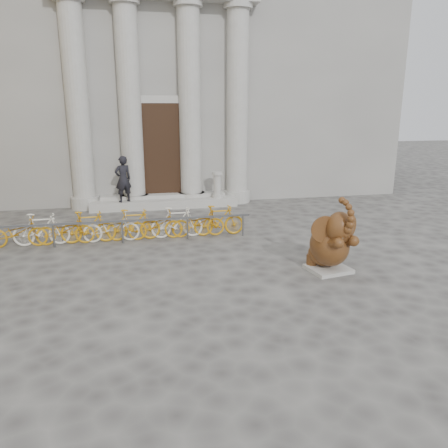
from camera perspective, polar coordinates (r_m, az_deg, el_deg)
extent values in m
plane|color=#474442|center=(9.57, -3.52, -10.05)|extent=(80.00, 80.00, 0.00)
cube|color=gray|center=(23.70, -9.38, 19.58)|extent=(22.00, 10.00, 12.00)
cube|color=black|center=(18.63, -8.15, 9.50)|extent=(2.40, 0.16, 4.00)
cylinder|color=#A8A59E|center=(18.49, -18.57, 14.14)|extent=(0.90, 0.90, 8.00)
cylinder|color=#A8A59E|center=(18.39, -12.18, 14.56)|extent=(0.90, 0.90, 8.00)
cylinder|color=#A8A59E|center=(18.54, -4.49, 14.85)|extent=(0.90, 0.90, 8.00)
cylinder|color=#A8A59E|center=(18.90, 1.74, 14.89)|extent=(0.90, 0.90, 8.00)
cube|color=#A8A59E|center=(18.44, -7.79, 2.79)|extent=(6.00, 1.20, 0.36)
cube|color=#A8A59E|center=(11.53, 13.45, -5.72)|extent=(1.14, 1.06, 0.10)
ellipsoid|color=black|center=(11.58, 12.94, -3.77)|extent=(0.96, 0.93, 0.63)
ellipsoid|color=black|center=(11.34, 13.59, -2.73)|extent=(1.15, 1.34, 1.03)
cylinder|color=black|center=(11.59, 11.43, -4.55)|extent=(0.35, 0.35, 0.26)
cylinder|color=black|center=(11.88, 13.60, -4.18)|extent=(0.35, 0.35, 0.26)
cylinder|color=black|center=(10.85, 13.92, -2.46)|extent=(0.34, 0.63, 0.39)
cylinder|color=black|center=(11.11, 15.75, -2.18)|extent=(0.34, 0.63, 0.39)
ellipsoid|color=black|center=(10.91, 14.85, -0.48)|extent=(0.78, 0.75, 0.79)
cylinder|color=black|center=(10.82, 13.03, -0.71)|extent=(0.67, 0.14, 0.67)
cylinder|color=black|center=(11.21, 15.85, -0.34)|extent=(0.62, 0.36, 0.67)
cone|color=beige|center=(10.73, 14.91, -1.62)|extent=(0.16, 0.23, 0.11)
cone|color=beige|center=(10.87, 15.92, -1.47)|extent=(0.09, 0.23, 0.11)
cube|color=slate|center=(13.61, -13.20, 0.38)|extent=(8.00, 0.06, 0.06)
cylinder|color=slate|center=(13.91, -21.37, -1.46)|extent=(0.06, 0.06, 0.70)
cylinder|color=slate|center=(13.70, -13.12, -1.04)|extent=(0.06, 0.06, 0.70)
cylinder|color=slate|center=(13.79, -4.79, -0.59)|extent=(0.06, 0.06, 0.70)
cylinder|color=slate|center=(14.10, 2.48, -0.19)|extent=(0.06, 0.06, 0.70)
imported|color=orange|center=(14.33, -25.43, -0.81)|extent=(1.70, 0.50, 1.00)
imported|color=white|center=(14.18, -22.77, -0.67)|extent=(1.66, 0.47, 1.00)
imported|color=orange|center=(14.06, -20.06, -0.53)|extent=(1.70, 0.50, 1.00)
imported|color=orange|center=(13.97, -17.31, -0.38)|extent=(1.66, 0.47, 1.00)
imported|color=white|center=(13.92, -14.53, -0.24)|extent=(1.70, 0.50, 1.00)
imported|color=orange|center=(13.90, -11.74, -0.09)|extent=(1.66, 0.47, 1.00)
imported|color=orange|center=(13.91, -8.95, 0.06)|extent=(1.70, 0.50, 1.00)
imported|color=white|center=(13.95, -6.16, 0.21)|extent=(1.66, 0.47, 1.00)
imported|color=orange|center=(14.03, -3.41, 0.35)|extent=(1.70, 0.50, 1.00)
imported|color=orange|center=(14.14, -0.68, 0.50)|extent=(1.66, 0.47, 1.00)
imported|color=black|center=(17.86, -13.04, 5.73)|extent=(0.79, 0.67, 1.84)
cylinder|color=#A8A59E|center=(18.37, -0.89, 3.66)|extent=(0.44, 0.44, 0.13)
cylinder|color=#A8A59E|center=(18.29, -0.90, 4.98)|extent=(0.31, 0.31, 0.99)
cylinder|color=#A8A59E|center=(18.21, -0.90, 6.62)|extent=(0.44, 0.44, 0.11)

